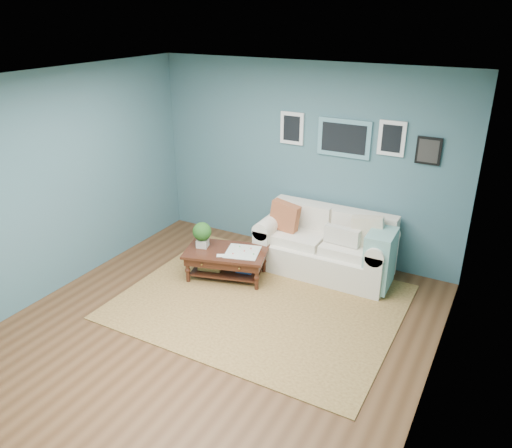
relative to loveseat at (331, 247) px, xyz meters
The scene contains 4 objects.
room_shell 2.28m from the loveseat, 107.71° to the right, with size 5.00×5.02×2.70m.
area_rug 1.28m from the loveseat, 112.63° to the right, with size 3.26×2.61×0.01m, color brown.
loveseat is the anchor object (origin of this frame).
coffee_table 1.46m from the loveseat, 146.20° to the right, with size 1.19×0.89×0.74m.
Camera 1 is at (2.63, -3.72, 3.32)m, focal length 35.00 mm.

